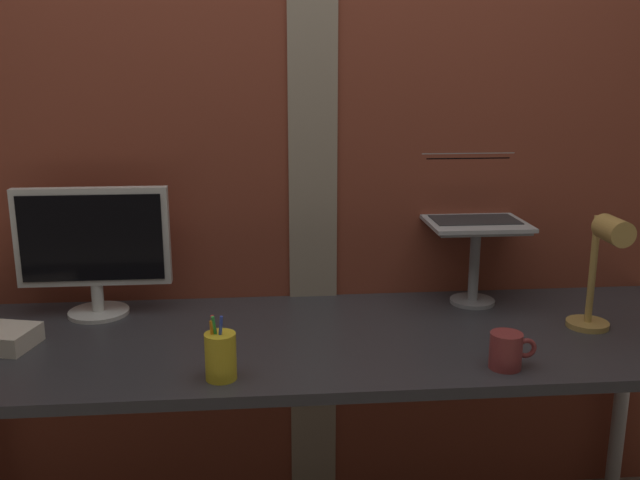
{
  "coord_description": "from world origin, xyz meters",
  "views": [
    {
      "loc": [
        -0.11,
        -1.86,
        1.47
      ],
      "look_at": [
        0.06,
        0.05,
        0.99
      ],
      "focal_mm": 39.2,
      "sensor_mm": 36.0,
      "label": 1
    }
  ],
  "objects_px": {
    "laptop": "(471,204)",
    "pen_cup": "(220,356)",
    "desk_lamp": "(603,261)",
    "coffee_mug": "(507,351)",
    "monitor": "(93,243)"
  },
  "relations": [
    {
      "from": "laptop",
      "to": "pen_cup",
      "type": "relative_size",
      "value": 1.85
    },
    {
      "from": "laptop",
      "to": "desk_lamp",
      "type": "height_order",
      "value": "laptop"
    },
    {
      "from": "laptop",
      "to": "coffee_mug",
      "type": "height_order",
      "value": "laptop"
    },
    {
      "from": "monitor",
      "to": "pen_cup",
      "type": "bearing_deg",
      "value": -51.06
    },
    {
      "from": "desk_lamp",
      "to": "pen_cup",
      "type": "bearing_deg",
      "value": -169.17
    },
    {
      "from": "monitor",
      "to": "laptop",
      "type": "bearing_deg",
      "value": 3.41
    },
    {
      "from": "monitor",
      "to": "pen_cup",
      "type": "relative_size",
      "value": 2.74
    },
    {
      "from": "laptop",
      "to": "desk_lamp",
      "type": "relative_size",
      "value": 0.88
    },
    {
      "from": "pen_cup",
      "to": "coffee_mug",
      "type": "relative_size",
      "value": 1.37
    },
    {
      "from": "laptop",
      "to": "coffee_mug",
      "type": "relative_size",
      "value": 2.54
    },
    {
      "from": "desk_lamp",
      "to": "coffee_mug",
      "type": "relative_size",
      "value": 2.88
    },
    {
      "from": "monitor",
      "to": "laptop",
      "type": "height_order",
      "value": "laptop"
    },
    {
      "from": "monitor",
      "to": "pen_cup",
      "type": "distance_m",
      "value": 0.64
    },
    {
      "from": "monitor",
      "to": "pen_cup",
      "type": "xyz_separation_m",
      "value": [
        0.39,
        -0.48,
        -0.16
      ]
    },
    {
      "from": "pen_cup",
      "to": "coffee_mug",
      "type": "height_order",
      "value": "pen_cup"
    }
  ]
}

